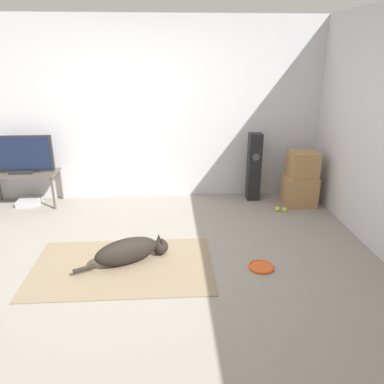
{
  "coord_description": "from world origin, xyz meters",
  "views": [
    {
      "loc": [
        0.37,
        -3.33,
        2.02
      ],
      "look_at": [
        0.64,
        0.96,
        0.45
      ],
      "focal_mm": 35.0,
      "sensor_mm": 36.0,
      "label": 1
    }
  ],
  "objects": [
    {
      "name": "ground_plane",
      "position": [
        0.0,
        0.0,
        0.0
      ],
      "size": [
        12.0,
        12.0,
        0.0
      ],
      "primitive_type": "plane",
      "color": "gray"
    },
    {
      "name": "area_rug",
      "position": [
        -0.13,
        0.01,
        0.01
      ],
      "size": [
        1.82,
        1.12,
        0.01
      ],
      "color": "#847056",
      "rests_on": "ground_plane"
    },
    {
      "name": "tennis_ball_near_speaker",
      "position": [
        1.94,
        1.31,
        0.03
      ],
      "size": [
        0.07,
        0.07,
        0.07
      ],
      "color": "#C6E033",
      "rests_on": "ground_plane"
    },
    {
      "name": "tennis_ball_by_boxes",
      "position": [
        1.85,
        1.34,
        0.03
      ],
      "size": [
        0.07,
        0.07,
        0.07
      ],
      "color": "#C6E033",
      "rests_on": "ground_plane"
    },
    {
      "name": "tv_stand",
      "position": [
        -1.69,
        1.81,
        0.42
      ],
      "size": [
        0.94,
        0.44,
        0.48
      ],
      "color": "brown",
      "rests_on": "ground_plane"
    },
    {
      "name": "game_console",
      "position": [
        -1.66,
        1.8,
        0.04
      ],
      "size": [
        0.31,
        0.27,
        0.08
      ],
      "color": "#B7B7BC",
      "rests_on": "ground_plane"
    },
    {
      "name": "dog",
      "position": [
        -0.05,
        0.09,
        0.14
      ],
      "size": [
        0.93,
        0.5,
        0.27
      ],
      "color": "black",
      "rests_on": "area_rug"
    },
    {
      "name": "wall_back",
      "position": [
        0.0,
        2.1,
        1.27
      ],
      "size": [
        8.0,
        0.06,
        2.55
      ],
      "color": "silver",
      "rests_on": "ground_plane"
    },
    {
      "name": "frisbee",
      "position": [
        1.27,
        -0.09,
        0.01
      ],
      "size": [
        0.26,
        0.26,
        0.03
      ],
      "color": "#DB511E",
      "rests_on": "ground_plane"
    },
    {
      "name": "cardboard_box_upper",
      "position": [
        2.23,
        1.58,
        0.6
      ],
      "size": [
        0.38,
        0.34,
        0.35
      ],
      "color": "#A87A4C",
      "rests_on": "cardboard_box_lower"
    },
    {
      "name": "floor_speaker",
      "position": [
        1.6,
        1.84,
        0.49
      ],
      "size": [
        0.18,
        0.19,
        0.99
      ],
      "color": "black",
      "rests_on": "ground_plane"
    },
    {
      "name": "cardboard_box_lower",
      "position": [
        2.21,
        1.58,
        0.21
      ],
      "size": [
        0.44,
        0.39,
        0.42
      ],
      "color": "#A87A4C",
      "rests_on": "ground_plane"
    },
    {
      "name": "tv",
      "position": [
        -1.69,
        1.82,
        0.74
      ],
      "size": [
        0.9,
        0.2,
        0.52
      ],
      "color": "#232326",
      "rests_on": "tv_stand"
    }
  ]
}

